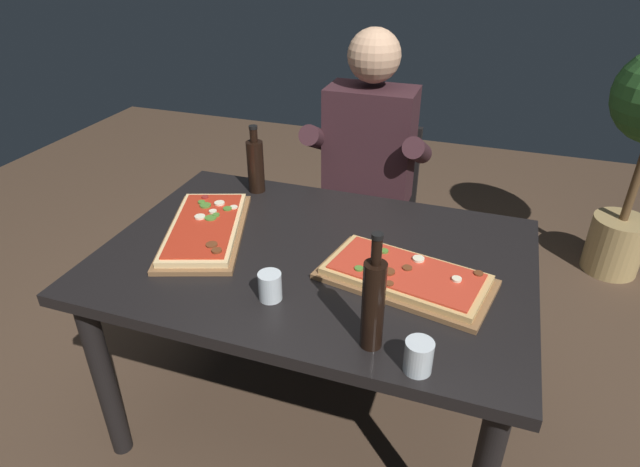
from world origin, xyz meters
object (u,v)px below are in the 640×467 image
pizza_rectangular_left (205,229)px  tumbler_near_camera (418,358)px  tumbler_far_side (270,287)px  diner_chair (370,208)px  pizza_rectangular_front (405,276)px  oil_bottle_amber (256,165)px  wine_bottle_dark (373,303)px  dining_table (315,277)px  seated_diner (366,168)px

pizza_rectangular_left → tumbler_near_camera: size_ratio=6.73×
tumbler_far_side → diner_chair: diner_chair is taller
pizza_rectangular_front → oil_bottle_amber: oil_bottle_amber is taller
pizza_rectangular_front → oil_bottle_amber: (-0.70, 0.43, 0.09)m
tumbler_near_camera → wine_bottle_dark: bearing=158.6°
wine_bottle_dark → tumbler_far_side: (-0.32, 0.10, -0.10)m
pizza_rectangular_left → tumbler_near_camera: tumbler_near_camera is taller
pizza_rectangular_left → tumbler_far_side: tumbler_far_side is taller
pizza_rectangular_front → tumbler_far_side: size_ratio=6.53×
pizza_rectangular_left → pizza_rectangular_front: bearing=-4.7°
pizza_rectangular_left → oil_bottle_amber: 0.39m
pizza_rectangular_front → dining_table: bearing=169.2°
wine_bottle_dark → seated_diner: size_ratio=0.25×
dining_table → tumbler_near_camera: bearing=-45.3°
pizza_rectangular_left → oil_bottle_amber: oil_bottle_amber is taller
seated_diner → dining_table: bearing=-88.6°
dining_table → tumbler_far_side: 0.30m
pizza_rectangular_front → tumbler_far_side: 0.41m
dining_table → diner_chair: size_ratio=1.61×
wine_bottle_dark → diner_chair: bearing=103.8°
pizza_rectangular_left → wine_bottle_dark: wine_bottle_dark is taller
pizza_rectangular_left → seated_diner: seated_diner is taller
diner_chair → tumbler_far_side: bearing=-91.2°
pizza_rectangular_left → wine_bottle_dark: 0.79m
dining_table → pizza_rectangular_front: size_ratio=2.51×
pizza_rectangular_front → diner_chair: bearing=109.8°
seated_diner → diner_chair: bearing=90.0°
tumbler_near_camera → pizza_rectangular_left: bearing=153.1°
pizza_rectangular_front → wine_bottle_dark: (-0.03, -0.30, 0.12)m
seated_diner → tumbler_far_side: bearing=-91.4°
dining_table → tumbler_near_camera: size_ratio=16.18×
pizza_rectangular_left → diner_chair: size_ratio=0.67×
tumbler_near_camera → diner_chair: size_ratio=0.10×
dining_table → pizza_rectangular_left: 0.42m
dining_table → oil_bottle_amber: 0.58m
pizza_rectangular_front → tumbler_far_side: (-0.35, -0.21, 0.02)m
tumbler_far_side → diner_chair: bearing=88.8°
tumbler_near_camera → seated_diner: (-0.43, 1.15, -0.04)m
pizza_rectangular_front → diner_chair: diner_chair is taller
seated_diner → pizza_rectangular_front: bearing=-67.5°
oil_bottle_amber → tumbler_far_side: oil_bottle_amber is taller
pizza_rectangular_left → tumbler_near_camera: bearing=-26.9°
wine_bottle_dark → tumbler_far_side: size_ratio=3.90×
oil_bottle_amber → seated_diner: seated_diner is taller
dining_table → tumbler_far_side: tumbler_far_side is taller
oil_bottle_amber → diner_chair: bearing=52.7°
wine_bottle_dark → tumbler_near_camera: 0.17m
diner_chair → seated_diner: size_ratio=0.65×
pizza_rectangular_left → diner_chair: diner_chair is taller
pizza_rectangular_front → wine_bottle_dark: 0.33m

